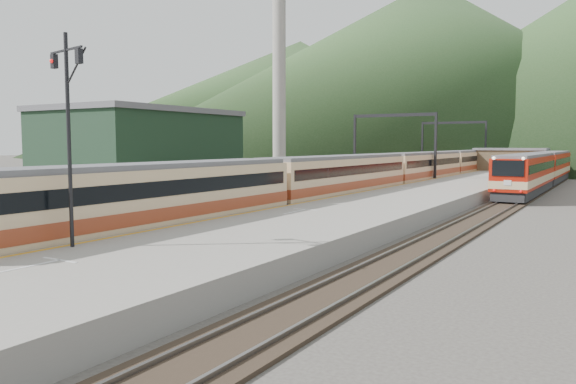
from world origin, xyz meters
The scene contains 16 objects.
track_main centered at (0.00, 40.00, 0.07)m, with size 2.60×200.00×0.23m.
track_far centered at (-5.00, 40.00, 0.07)m, with size 2.60×200.00×0.23m.
track_second centered at (11.50, 40.00, 0.07)m, with size 2.60×200.00×0.23m.
platform centered at (5.60, 38.00, 0.50)m, with size 8.00×100.00×1.00m, color gray.
gantry_near centered at (-2.85, 55.00, 5.59)m, with size 9.55×0.25×8.00m.
gantry_far centered at (-2.85, 80.00, 5.59)m, with size 9.55×0.25×8.00m.
warehouse centered at (-28.00, 42.00, 4.32)m, with size 14.50×20.50×8.60m.
smokestack centered at (-22.00, 62.00, 15.00)m, with size 1.80×1.80×30.00m, color #9E998E.
station_shed centered at (5.60, 78.00, 2.57)m, with size 9.40×4.40×3.10m.
hill_a centered at (-40.00, 190.00, 30.00)m, with size 180.00×180.00×60.00m, color #27481F.
hill_d centered at (-120.00, 240.00, 27.50)m, with size 200.00×200.00×55.00m, color #27481F.
main_train centered at (0.00, 46.07, 2.08)m, with size 3.03×83.07×3.70m.
second_train centered at (11.50, 59.74, 1.93)m, with size 2.79×38.06×3.41m.
signal_mast centered at (2.22, 8.92, 5.55)m, with size 2.17×0.58×7.49m.
short_signal_b centered at (-2.43, 35.07, 1.46)m, with size 0.27×0.24×2.27m.
short_signal_c centered at (-7.99, 22.09, 1.46)m, with size 0.26×0.23×2.27m.
Camera 1 is at (18.95, -4.06, 4.65)m, focal length 35.00 mm.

